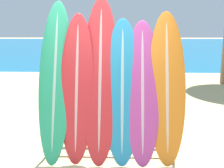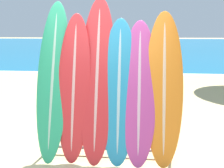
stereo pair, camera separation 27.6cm
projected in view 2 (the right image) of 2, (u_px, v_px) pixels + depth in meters
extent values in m
cube|color=#146693|center=(134.00, 44.00, 40.77)|extent=(120.00, 60.00, 0.00)
cube|color=white|center=(124.00, 74.00, 11.79)|extent=(120.00, 0.60, 0.01)
cylinder|color=slate|center=(45.00, 125.00, 4.00)|extent=(0.04, 0.04, 0.94)
cylinder|color=slate|center=(172.00, 129.00, 3.81)|extent=(0.04, 0.04, 0.94)
cylinder|color=slate|center=(107.00, 98.00, 3.82)|extent=(1.95, 0.04, 0.04)
cylinder|color=slate|center=(107.00, 149.00, 3.98)|extent=(1.95, 0.04, 0.04)
ellipsoid|color=#289E70|center=(53.00, 79.00, 3.90)|extent=(0.48, 0.86, 2.34)
ellipsoid|color=#9AC3B3|center=(53.00, 79.00, 3.90)|extent=(0.09, 0.84, 2.25)
ellipsoid|color=red|center=(74.00, 87.00, 3.84)|extent=(0.50, 0.68, 2.15)
ellipsoid|color=#D19A9C|center=(74.00, 87.00, 3.84)|extent=(0.09, 0.67, 2.07)
ellipsoid|color=red|center=(97.00, 78.00, 3.84)|extent=(0.53, 0.86, 2.40)
ellipsoid|color=#D19A9C|center=(97.00, 78.00, 3.84)|extent=(0.10, 0.84, 2.31)
ellipsoid|color=teal|center=(119.00, 90.00, 3.79)|extent=(0.53, 0.72, 2.07)
ellipsoid|color=#98BACC|center=(119.00, 90.00, 3.79)|extent=(0.09, 0.70, 1.99)
ellipsoid|color=#B23D8E|center=(139.00, 91.00, 3.75)|extent=(0.51, 0.74, 2.05)
ellipsoid|color=#CAA1BE|center=(139.00, 91.00, 3.75)|extent=(0.09, 0.72, 1.97)
ellipsoid|color=orange|center=(164.00, 87.00, 3.73)|extent=(0.54, 0.70, 2.17)
ellipsoid|color=beige|center=(164.00, 87.00, 3.73)|extent=(0.10, 0.68, 2.09)
cylinder|color=#A87A5B|center=(100.00, 85.00, 7.14)|extent=(0.12, 0.12, 0.86)
cylinder|color=#A87A5B|center=(107.00, 85.00, 7.18)|extent=(0.12, 0.12, 0.86)
cube|color=#478466|center=(104.00, 74.00, 7.10)|extent=(0.28, 0.21, 0.26)
cube|color=#DB3842|center=(103.00, 57.00, 7.01)|extent=(0.30, 0.24, 0.67)
sphere|color=#A87A5B|center=(103.00, 38.00, 6.91)|extent=(0.24, 0.24, 0.24)
cylinder|color=#A87A5B|center=(160.00, 76.00, 8.98)|extent=(0.10, 0.10, 0.73)
cylinder|color=#A87A5B|center=(158.00, 75.00, 9.14)|extent=(0.10, 0.10, 0.73)
cube|color=#CC4C3D|center=(159.00, 69.00, 9.01)|extent=(0.18, 0.23, 0.22)
cube|color=#42996B|center=(160.00, 57.00, 8.93)|extent=(0.20, 0.25, 0.57)
sphere|color=#A87A5B|center=(160.00, 45.00, 8.85)|extent=(0.21, 0.21, 0.21)
cylinder|color=tan|center=(96.00, 71.00, 9.88)|extent=(0.11, 0.11, 0.79)
cylinder|color=tan|center=(96.00, 71.00, 10.05)|extent=(0.11, 0.11, 0.79)
cube|color=#CC4C3D|center=(96.00, 64.00, 9.91)|extent=(0.15, 0.23, 0.24)
cube|color=#2D333D|center=(96.00, 53.00, 9.83)|extent=(0.17, 0.25, 0.61)
sphere|color=tan|center=(95.00, 40.00, 9.74)|extent=(0.22, 0.22, 0.22)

